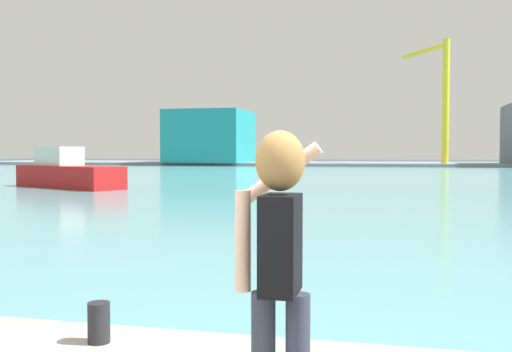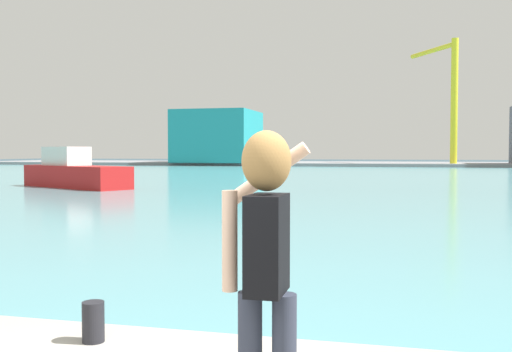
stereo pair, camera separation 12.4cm
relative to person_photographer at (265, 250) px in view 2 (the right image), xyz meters
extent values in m
plane|color=#334751|center=(-0.87, 49.72, -1.67)|extent=(220.00, 220.00, 0.00)
cube|color=#599EA8|center=(-0.87, 51.72, -1.66)|extent=(140.00, 100.00, 0.02)
cube|color=gray|center=(-0.87, 91.72, -1.44)|extent=(140.00, 20.00, 0.47)
cube|color=black|center=(0.01, 0.00, 0.03)|extent=(0.20, 0.34, 0.56)
sphere|color=#E0B293|center=(0.01, 0.00, 0.49)|extent=(0.22, 0.22, 0.22)
ellipsoid|color=olive|center=(0.01, -0.02, 0.50)|extent=(0.28, 0.26, 0.34)
cylinder|color=#E0B293|center=(-0.21, 0.00, 0.04)|extent=(0.09, 0.09, 0.58)
cylinder|color=#E0B293|center=(-0.04, 0.22, 0.41)|extent=(0.52, 0.09, 0.40)
cube|color=black|center=(-0.04, 0.34, 0.58)|extent=(0.01, 0.07, 0.14)
cylinder|color=black|center=(-1.79, 1.22, -0.89)|extent=(0.19, 0.19, 0.34)
cube|color=#B21919|center=(-18.60, 28.68, -0.98)|extent=(8.71, 5.96, 1.34)
cube|color=silver|center=(-19.56, 29.18, 0.27)|extent=(3.46, 2.90, 1.17)
cube|color=teal|center=(-28.18, 87.19, 2.96)|extent=(12.21, 12.59, 8.33)
cylinder|color=yellow|center=(8.27, 85.63, 7.84)|extent=(1.00, 1.00, 18.10)
cylinder|color=yellow|center=(5.40, 90.76, 16.09)|extent=(6.36, 10.61, 0.70)
camera|label=1|loc=(0.61, -3.20, 0.56)|focal=40.71mm
camera|label=2|loc=(0.73, -3.17, 0.56)|focal=40.71mm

